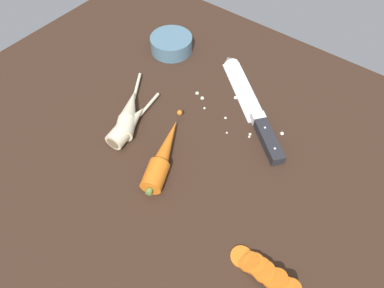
% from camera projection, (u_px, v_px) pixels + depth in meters
% --- Properties ---
extents(ground_plane, '(1.20, 0.90, 0.04)m').
position_uv_depth(ground_plane, '(198.00, 148.00, 0.74)').
color(ground_plane, '#332116').
extents(chefs_knife, '(0.29, 0.24, 0.04)m').
position_uv_depth(chefs_knife, '(249.00, 101.00, 0.78)').
color(chefs_knife, silver).
rests_on(chefs_knife, ground_plane).
extents(whole_carrot, '(0.10, 0.20, 0.04)m').
position_uv_depth(whole_carrot, '(163.00, 155.00, 0.67)').
color(whole_carrot, orange).
rests_on(whole_carrot, ground_plane).
extents(parsnip_front, '(0.06, 0.18, 0.04)m').
position_uv_depth(parsnip_front, '(129.00, 125.00, 0.72)').
color(parsnip_front, beige).
rests_on(parsnip_front, ground_plane).
extents(parsnip_mid_left, '(0.13, 0.18, 0.04)m').
position_uv_depth(parsnip_mid_left, '(129.00, 113.00, 0.74)').
color(parsnip_mid_left, beige).
rests_on(parsnip_mid_left, ground_plane).
extents(carrot_slice_stack, '(0.13, 0.04, 0.04)m').
position_uv_depth(carrot_slice_stack, '(265.00, 272.00, 0.55)').
color(carrot_slice_stack, orange).
rests_on(carrot_slice_stack, ground_plane).
extents(prep_bowl, '(0.11, 0.11, 0.04)m').
position_uv_depth(prep_bowl, '(171.00, 43.00, 0.89)').
color(prep_bowl, slate).
rests_on(prep_bowl, ground_plane).
extents(mince_crumbs, '(0.23, 0.12, 0.01)m').
position_uv_depth(mince_crumbs, '(236.00, 110.00, 0.77)').
color(mince_crumbs, silver).
rests_on(mince_crumbs, ground_plane).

